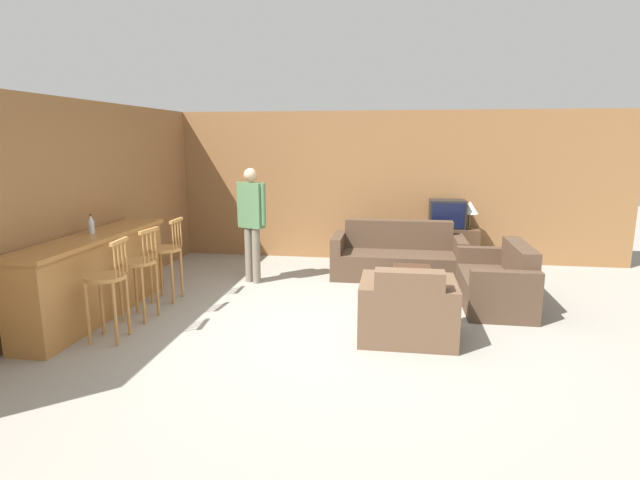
% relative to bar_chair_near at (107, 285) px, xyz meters
% --- Properties ---
extents(ground_plane, '(24.00, 24.00, 0.00)m').
position_rel_bar_chair_near_xyz_m(ground_plane, '(2.20, 0.67, -0.61)').
color(ground_plane, gray).
extents(wall_back, '(9.40, 0.08, 2.60)m').
position_rel_bar_chair_near_xyz_m(wall_back, '(2.20, 4.15, 0.69)').
color(wall_back, olive).
rests_on(wall_back, ground_plane).
extents(wall_left, '(0.08, 8.49, 2.60)m').
position_rel_bar_chair_near_xyz_m(wall_left, '(-0.91, 1.91, 0.69)').
color(wall_left, olive).
rests_on(wall_left, ground_plane).
extents(bar_counter, '(0.55, 2.57, 1.00)m').
position_rel_bar_chair_near_xyz_m(bar_counter, '(-0.57, 0.67, -0.11)').
color(bar_counter, '#A87038').
rests_on(bar_counter, ground_plane).
extents(bar_chair_near, '(0.45, 0.45, 1.10)m').
position_rel_bar_chair_near_xyz_m(bar_chair_near, '(0.00, 0.00, 0.00)').
color(bar_chair_near, '#B77F42').
rests_on(bar_chair_near, ground_plane).
extents(bar_chair_mid, '(0.46, 0.46, 1.10)m').
position_rel_bar_chair_near_xyz_m(bar_chair_mid, '(-0.00, 0.66, 0.00)').
color(bar_chair_mid, '#B77F42').
rests_on(bar_chair_mid, ground_plane).
extents(bar_chair_far, '(0.43, 0.43, 1.10)m').
position_rel_bar_chair_near_xyz_m(bar_chair_far, '(0.00, 1.38, 0.00)').
color(bar_chair_far, '#B77F42').
rests_on(bar_chair_far, ground_plane).
extents(couch_far, '(2.02, 0.87, 0.85)m').
position_rel_bar_chair_near_xyz_m(couch_far, '(3.03, 3.03, -0.31)').
color(couch_far, '#4C3828').
rests_on(couch_far, ground_plane).
extents(armchair_near, '(1.02, 0.83, 0.83)m').
position_rel_bar_chair_near_xyz_m(armchair_near, '(3.13, 0.50, -0.31)').
color(armchair_near, brown).
rests_on(armchair_near, ground_plane).
extents(loveseat_right, '(0.80, 1.46, 0.82)m').
position_rel_bar_chair_near_xyz_m(loveseat_right, '(4.31, 1.80, -0.32)').
color(loveseat_right, '#4C3828').
rests_on(loveseat_right, ground_plane).
extents(coffee_table, '(0.51, 0.94, 0.40)m').
position_rel_bar_chair_near_xyz_m(coffee_table, '(3.22, 1.81, -0.28)').
color(coffee_table, '#472D1E').
rests_on(coffee_table, ground_plane).
extents(tv_unit, '(1.06, 0.48, 0.65)m').
position_rel_bar_chair_near_xyz_m(tv_unit, '(3.84, 3.83, -0.28)').
color(tv_unit, '#513823').
rests_on(tv_unit, ground_plane).
extents(tv, '(0.58, 0.41, 0.47)m').
position_rel_bar_chair_near_xyz_m(tv, '(3.84, 3.83, 0.28)').
color(tv, black).
rests_on(tv, tv_unit).
extents(bottle, '(0.07, 0.07, 0.24)m').
position_rel_bar_chair_near_xyz_m(bottle, '(-0.63, 0.77, 0.50)').
color(bottle, silver).
rests_on(bottle, bar_counter).
extents(book_on_table, '(0.21, 0.13, 0.02)m').
position_rel_bar_chair_near_xyz_m(book_on_table, '(3.19, 1.75, -0.20)').
color(book_on_table, '#B7AD99').
rests_on(book_on_table, coffee_table).
extents(table_lamp, '(0.29, 0.29, 0.46)m').
position_rel_bar_chair_near_xyz_m(table_lamp, '(4.20, 3.83, 0.38)').
color(table_lamp, brown).
rests_on(table_lamp, tv_unit).
extents(person_by_window, '(0.48, 0.28, 1.71)m').
position_rel_bar_chair_near_xyz_m(person_by_window, '(0.88, 2.37, 0.37)').
color(person_by_window, '#756B5B').
rests_on(person_by_window, ground_plane).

